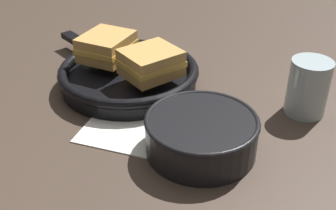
{
  "coord_description": "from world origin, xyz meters",
  "views": [
    {
      "loc": [
        0.06,
        -0.57,
        0.39
      ],
      "look_at": [
        -0.02,
        0.0,
        0.03
      ],
      "focal_mm": 45.0,
      "sensor_mm": 36.0,
      "label": 1
    }
  ],
  "objects_px": {
    "skillet": "(128,75)",
    "drinking_glass": "(308,87)",
    "sandwich_near_left": "(151,63)",
    "spoon": "(186,119)",
    "soup_bowl": "(201,132)",
    "sandwich_near_right": "(107,46)"
  },
  "relations": [
    {
      "from": "soup_bowl",
      "to": "spoon",
      "type": "distance_m",
      "value": 0.08
    },
    {
      "from": "skillet",
      "to": "sandwich_near_right",
      "type": "distance_m",
      "value": 0.07
    },
    {
      "from": "soup_bowl",
      "to": "sandwich_near_left",
      "type": "height_order",
      "value": "sandwich_near_left"
    },
    {
      "from": "skillet",
      "to": "sandwich_near_left",
      "type": "bearing_deg",
      "value": -31.28
    },
    {
      "from": "spoon",
      "to": "skillet",
      "type": "height_order",
      "value": "skillet"
    },
    {
      "from": "soup_bowl",
      "to": "skillet",
      "type": "xyz_separation_m",
      "value": [
        -0.15,
        0.18,
        -0.01
      ]
    },
    {
      "from": "spoon",
      "to": "sandwich_near_left",
      "type": "relative_size",
      "value": 1.37
    },
    {
      "from": "sandwich_near_left",
      "to": "spoon",
      "type": "bearing_deg",
      "value": -48.76
    },
    {
      "from": "skillet",
      "to": "drinking_glass",
      "type": "relative_size",
      "value": 3.31
    },
    {
      "from": "soup_bowl",
      "to": "sandwich_near_left",
      "type": "xyz_separation_m",
      "value": [
        -0.1,
        0.15,
        0.03
      ]
    },
    {
      "from": "skillet",
      "to": "sandwich_near_right",
      "type": "bearing_deg",
      "value": 149.54
    },
    {
      "from": "sandwich_near_right",
      "to": "drinking_glass",
      "type": "bearing_deg",
      "value": -11.97
    },
    {
      "from": "spoon",
      "to": "skillet",
      "type": "relative_size",
      "value": 0.55
    },
    {
      "from": "skillet",
      "to": "sandwich_near_left",
      "type": "xyz_separation_m",
      "value": [
        0.05,
        -0.03,
        0.04
      ]
    },
    {
      "from": "sandwich_near_right",
      "to": "drinking_glass",
      "type": "xyz_separation_m",
      "value": [
        0.36,
        -0.08,
        -0.02
      ]
    },
    {
      "from": "skillet",
      "to": "drinking_glass",
      "type": "distance_m",
      "value": 0.32
    },
    {
      "from": "spoon",
      "to": "drinking_glass",
      "type": "xyz_separation_m",
      "value": [
        0.19,
        0.06,
        0.04
      ]
    },
    {
      "from": "spoon",
      "to": "soup_bowl",
      "type": "bearing_deg",
      "value": -56.09
    },
    {
      "from": "soup_bowl",
      "to": "sandwich_near_right",
      "type": "bearing_deg",
      "value": 133.17
    },
    {
      "from": "sandwich_near_left",
      "to": "drinking_glass",
      "type": "bearing_deg",
      "value": -4.3
    },
    {
      "from": "soup_bowl",
      "to": "drinking_glass",
      "type": "xyz_separation_m",
      "value": [
        0.17,
        0.13,
        0.01
      ]
    },
    {
      "from": "soup_bowl",
      "to": "sandwich_near_left",
      "type": "distance_m",
      "value": 0.18
    }
  ]
}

